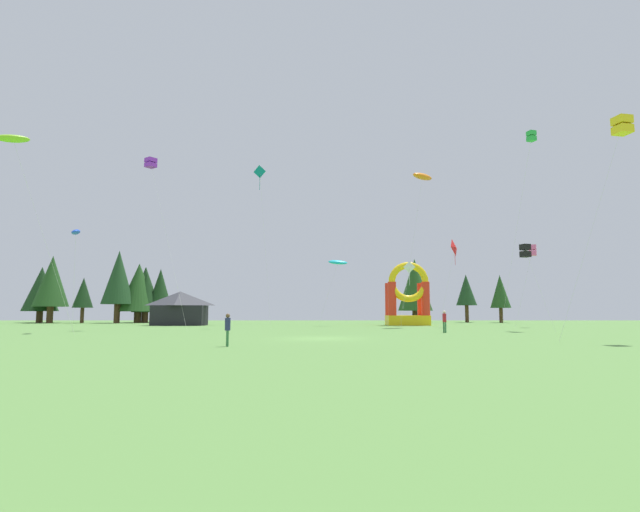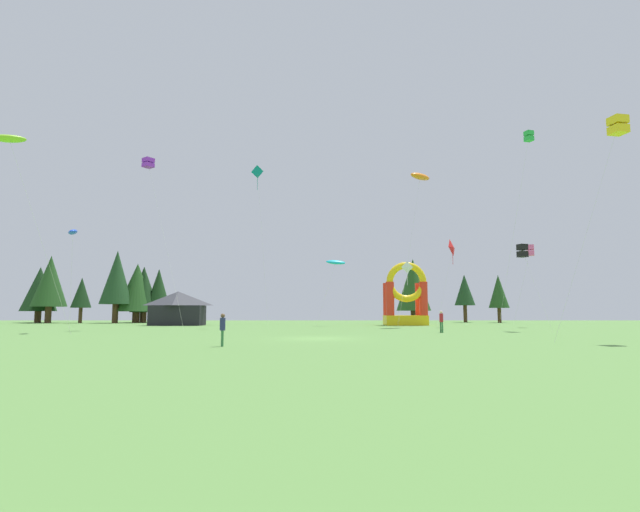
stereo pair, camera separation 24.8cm
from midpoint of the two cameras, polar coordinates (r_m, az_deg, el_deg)
name	(u,v)px [view 2 (the right image)]	position (r m, az deg, el deg)	size (l,w,h in m)	color
ground_plane	(319,339)	(31.62, 0.14, -9.38)	(120.00, 120.00, 0.00)	#5B8C42
kite_black_box	(525,251)	(46.29, 22.44, 0.57)	(1.42, 3.25, 7.41)	black
kite_purple_box	(151,163)	(52.42, -18.60, 9.98)	(5.58, 4.25, 16.58)	purple
kite_yellow_box	(621,125)	(35.52, 31.22, 12.64)	(5.42, 1.53, 13.23)	yellow
kite_white_diamond	(409,268)	(58.41, 10.25, -1.38)	(1.55, 1.66, 7.13)	white
kite_teal_diamond	(260,174)	(55.13, -6.72, 9.28)	(2.15, 3.12, 17.11)	#0C7F7A
kite_lime_parafoil	(12,139)	(40.76, -31.51, 11.25)	(4.13, 4.91, 13.87)	#8CD826
kite_red_diamond	(456,248)	(55.70, 15.31, 0.87)	(2.65, 1.39, 9.13)	red
kite_green_box	(531,136)	(53.90, 23.03, 12.42)	(2.21, 5.73, 19.08)	green
kite_orange_parafoil	(422,177)	(57.42, 11.70, 8.85)	(4.99, 5.49, 17.15)	orange
kite_cyan_parafoil	(338,262)	(58.84, 2.17, -0.72)	(3.50, 1.12, 7.84)	#19B7CC
kite_blue_parafoil	(75,232)	(45.41, -25.95, 2.44)	(1.61, 3.13, 8.47)	blue
kite_pink_box	(533,250)	(58.92, 23.16, 0.61)	(2.39, 1.42, 8.85)	#EA599E
person_far_side	(225,327)	(24.98, -10.51, -7.94)	(0.34, 0.34, 1.59)	#33723F
person_near_camera	(444,320)	(41.03, 14.06, -7.04)	(0.42, 0.42, 1.74)	#33723F
inflatable_yellow_castle	(408,301)	(61.33, 10.08, -5.12)	(4.98, 3.56, 7.54)	yellow
festival_tent	(180,308)	(62.46, -15.54, -5.76)	(6.07, 3.44, 4.04)	black
tree_row_0	(42,289)	(85.03, -29.00, -3.33)	(5.04, 5.04, 8.24)	#4C331E
tree_row_1	(53,281)	(81.79, -28.06, -2.57)	(4.86, 4.86, 9.66)	#4C331E
tree_row_2	(84,293)	(79.61, -25.19, -3.83)	(2.79, 2.79, 6.50)	#4C331E
tree_row_3	(119,278)	(77.59, -21.81, -2.30)	(4.52, 4.52, 10.39)	#4C331E
tree_row_4	(139,288)	(78.41, -19.79, -3.40)	(5.67, 5.67, 8.69)	#4C331E
tree_row_5	(146,287)	(80.32, -19.12, -3.35)	(4.39, 4.39, 8.40)	#4C331E
tree_row_6	(147,293)	(78.06, -19.00, -3.99)	(4.09, 4.09, 7.25)	#4C331E
tree_row_7	(161,290)	(78.09, -17.58, -3.76)	(3.85, 3.85, 7.97)	#4C331E
tree_row_8	(415,285)	(77.01, 10.90, -3.26)	(5.15, 5.15, 9.55)	#4C331E
tree_row_9	(467,290)	(79.47, 16.46, -3.76)	(3.06, 3.06, 7.25)	#4C331E
tree_row_10	(501,292)	(78.69, 19.99, -3.84)	(2.92, 2.92, 7.03)	#4C331E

